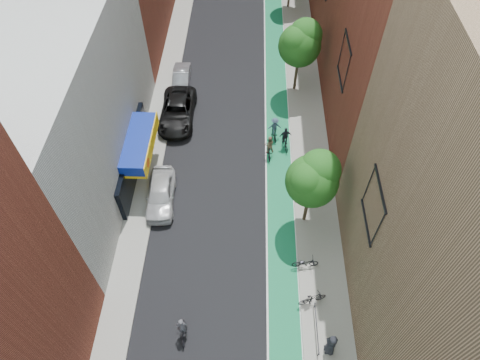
# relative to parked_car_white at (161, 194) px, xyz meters

# --- Properties ---
(bike_lane) EXTENTS (2.00, 68.00, 0.01)m
(bike_lane) POSITION_rel_parked_car_white_xyz_m (8.55, 14.63, -0.81)
(bike_lane) COLOR #147249
(bike_lane) RESTS_ON ground
(sidewalk_left) EXTENTS (2.00, 68.00, 0.15)m
(sidewalk_left) POSITION_rel_parked_car_white_xyz_m (-1.45, 14.63, -0.74)
(sidewalk_left) COLOR gray
(sidewalk_left) RESTS_ON ground
(sidewalk_right) EXTENTS (3.00, 68.00, 0.15)m
(sidewalk_right) POSITION_rel_parked_car_white_xyz_m (11.05, 14.63, -0.74)
(sidewalk_right) COLOR gray
(sidewalk_right) RESTS_ON ground
(building_left_white) EXTENTS (8.00, 20.00, 12.00)m
(building_left_white) POSITION_rel_parked_car_white_xyz_m (-6.45, 2.63, 5.19)
(building_left_white) COLOR silver
(building_left_white) RESTS_ON ground
(tree_near) EXTENTS (3.40, 3.36, 6.42)m
(tree_near) POSITION_rel_parked_car_white_xyz_m (10.20, -1.35, 3.84)
(tree_near) COLOR #332619
(tree_near) RESTS_ON ground
(tree_mid) EXTENTS (3.55, 3.53, 6.74)m
(tree_mid) POSITION_rel_parked_car_white_xyz_m (10.20, 12.65, 4.08)
(tree_mid) COLOR #332619
(tree_mid) RESTS_ON ground
(parked_car_white) EXTENTS (2.20, 4.87, 1.62)m
(parked_car_white) POSITION_rel_parked_car_white_xyz_m (0.00, 0.00, 0.00)
(parked_car_white) COLOR silver
(parked_car_white) RESTS_ON ground
(parked_car_black) EXTENTS (2.77, 5.99, 1.66)m
(parked_car_black) POSITION_rel_parked_car_white_xyz_m (0.15, 8.56, 0.02)
(parked_car_black) COLOR black
(parked_car_black) RESTS_ON ground
(parked_car_silver) EXTENTS (1.54, 4.15, 1.36)m
(parked_car_silver) POSITION_rel_parked_car_white_xyz_m (-0.05, 13.03, -0.13)
(parked_car_silver) COLOR #999BA2
(parked_car_silver) RESTS_ON ground
(cyclist_lead) EXTENTS (0.76, 1.72, 2.07)m
(cyclist_lead) POSITION_rel_parked_car_white_xyz_m (2.65, -9.58, -0.11)
(cyclist_lead) COLOR black
(cyclist_lead) RESTS_ON ground
(cyclist_lane_near) EXTENTS (0.82, 1.83, 1.93)m
(cyclist_lane_near) POSITION_rel_parked_car_white_xyz_m (7.75, 4.65, -0.02)
(cyclist_lane_near) COLOR black
(cyclist_lane_near) RESTS_ON ground
(cyclist_lane_mid) EXTENTS (0.99, 1.82, 1.95)m
(cyclist_lane_mid) POSITION_rel_parked_car_white_xyz_m (9.04, 5.60, -0.10)
(cyclist_lane_mid) COLOR black
(cyclist_lane_mid) RESTS_ON ground
(cyclist_lane_far) EXTENTS (1.12, 1.80, 1.96)m
(cyclist_lane_far) POSITION_rel_parked_car_white_xyz_m (8.21, 6.66, 0.04)
(cyclist_lane_far) COLOR black
(cyclist_lane_far) RESTS_ON ground
(parked_bike_mid) EXTENTS (1.85, 1.02, 1.07)m
(parked_bike_mid) POSITION_rel_parked_car_white_xyz_m (10.22, -7.44, -0.13)
(parked_bike_mid) COLOR black
(parked_bike_mid) RESTS_ON sidewalk_right
(parked_bike_far) EXTENTS (1.77, 0.76, 0.90)m
(parked_bike_far) POSITION_rel_parked_car_white_xyz_m (9.95, -5.02, -0.21)
(parked_bike_far) COLOR black
(parked_bike_far) RESTS_ON sidewalk_right
(pedestrian) EXTENTS (0.62, 0.93, 1.87)m
(pedestrian) POSITION_rel_parked_car_white_xyz_m (10.98, -10.24, 0.27)
(pedestrian) COLOR black
(pedestrian) RESTS_ON sidewalk_right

